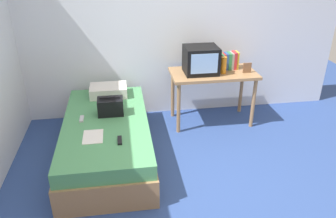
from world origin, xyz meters
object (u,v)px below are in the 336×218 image
at_px(handbag, 111,106).
at_px(remote_silver, 82,119).
at_px(tv, 201,60).
at_px(desk, 213,79).
at_px(book_row, 230,61).
at_px(bed, 107,139).
at_px(water_bottle, 224,65).
at_px(magazine, 93,137).
at_px(pillow, 109,91).
at_px(remote_dark, 120,140).
at_px(picture_frame, 247,68).

height_order(handbag, remote_silver, handbag).
relative_size(tv, remote_silver, 3.06).
bearing_deg(desk, book_row, 22.55).
xyz_separation_m(bed, handbag, (0.06, 0.16, 0.35)).
bearing_deg(book_row, water_bottle, -129.98).
height_order(bed, remote_silver, remote_silver).
height_order(desk, handbag, desk).
xyz_separation_m(tv, magazine, (-1.40, -1.03, -0.45)).
bearing_deg(bed, pillow, 87.29).
height_order(pillow, handbag, handbag).
height_order(remote_dark, remote_silver, same).
height_order(tv, water_bottle, tv).
bearing_deg(tv, bed, -152.04).
relative_size(desk, book_row, 4.86).
xyz_separation_m(bed, picture_frame, (1.90, 0.59, 0.59)).
distance_m(bed, book_row, 1.99).
bearing_deg(book_row, remote_silver, -160.11).
bearing_deg(remote_dark, bed, 107.86).
height_order(magazine, remote_dark, remote_dark).
height_order(magazine, remote_silver, remote_silver).
bearing_deg(magazine, pillow, 81.61).
bearing_deg(pillow, bed, -92.71).
distance_m(pillow, magazine, 1.09).
distance_m(tv, magazine, 1.80).
bearing_deg(magazine, remote_silver, 109.67).
bearing_deg(remote_silver, magazine, -70.33).
bearing_deg(desk, bed, -155.10).
height_order(water_bottle, remote_silver, water_bottle).
bearing_deg(tv, remote_dark, -134.19).
bearing_deg(magazine, book_row, 31.68).
bearing_deg(handbag, magazine, -110.21).
bearing_deg(bed, desk, 24.90).
height_order(bed, desk, desk).
xyz_separation_m(desk, magazine, (-1.59, -1.03, -0.17)).
bearing_deg(picture_frame, remote_dark, -148.60).
distance_m(tv, water_bottle, 0.31).
xyz_separation_m(water_bottle, pillow, (-1.54, 0.10, -0.31)).
xyz_separation_m(pillow, magazine, (-0.16, -1.08, -0.06)).
relative_size(picture_frame, remote_dark, 0.88).
relative_size(book_row, remote_dark, 1.53).
bearing_deg(tv, water_bottle, -11.12).
bearing_deg(remote_silver, handbag, 16.23).
distance_m(book_row, remote_silver, 2.14).
distance_m(pillow, handbag, 0.56).
distance_m(water_bottle, picture_frame, 0.33).
distance_m(water_bottle, pillow, 1.58).
xyz_separation_m(book_row, handbag, (-1.65, -0.62, -0.28)).
bearing_deg(handbag, book_row, 20.62).
bearing_deg(picture_frame, magazine, -155.13).
xyz_separation_m(desk, remote_silver, (-1.73, -0.61, -0.16)).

